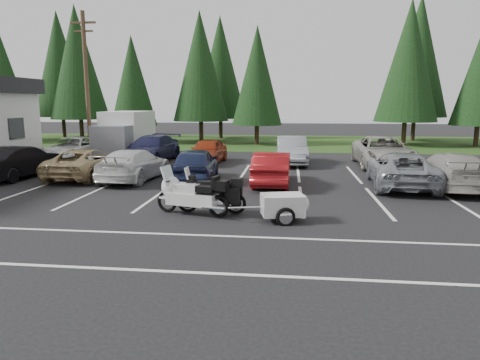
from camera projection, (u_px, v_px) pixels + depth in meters
name	position (u px, v px, depth m)	size (l,w,h in m)	color
ground	(209.00, 204.00, 14.79)	(120.00, 120.00, 0.00)	black
grass_strip	(259.00, 142.00, 38.25)	(80.00, 16.00, 0.01)	#1F3B12
lake_water	(298.00, 125.00, 68.10)	(70.00, 50.00, 0.02)	slate
utility_pole	(87.00, 83.00, 26.82)	(1.60, 0.26, 9.00)	#473321
box_truck	(123.00, 134.00, 27.66)	(2.40, 5.60, 2.90)	silver
stall_markings	(218.00, 192.00, 16.75)	(32.00, 16.00, 0.01)	silver
conifer_1	(4.00, 80.00, 37.04)	(3.96, 3.96, 9.22)	#332316
conifer_2	(77.00, 62.00, 37.65)	(5.10, 5.10, 11.89)	#332316
conifer_3	(133.00, 81.00, 35.96)	(3.87, 3.87, 9.02)	#332316
conifer_4	(200.00, 66.00, 36.58)	(4.80, 4.80, 11.17)	#332316
conifer_5	(257.00, 76.00, 34.90)	(4.14, 4.14, 9.63)	#332316
conifer_6	(409.00, 61.00, 33.84)	(4.93, 4.93, 11.48)	#332316
conifer_back_a	(59.00, 64.00, 42.16)	(5.28, 5.28, 12.30)	#332316
conifer_back_b	(220.00, 68.00, 40.92)	(4.97, 4.97, 11.58)	#332316
conifer_back_c	(418.00, 57.00, 38.07)	(5.50, 5.50, 12.81)	#332316
car_near_1	(20.00, 162.00, 19.91)	(1.59, 4.57, 1.50)	black
car_near_2	(86.00, 163.00, 19.95)	(2.25, 4.88, 1.36)	tan
car_near_3	(134.00, 165.00, 19.37)	(1.97, 4.84, 1.40)	silver
car_near_4	(196.00, 164.00, 19.00)	(1.80, 4.47, 1.52)	#1A2242
car_near_5	(272.00, 168.00, 18.29)	(1.50, 4.29, 1.41)	maroon
car_near_6	(401.00, 170.00, 17.74)	(2.41, 5.23, 1.45)	gray
car_near_7	(451.00, 171.00, 17.39)	(2.08, 5.13, 1.49)	#9F9A92
car_far_0	(73.00, 149.00, 25.44)	(2.41, 5.23, 1.45)	silver
car_far_1	(151.00, 149.00, 25.34)	(2.17, 5.33, 1.55)	#17183A
car_far_2	(208.00, 151.00, 24.70)	(1.69, 4.21, 1.43)	maroon
car_far_3	(292.00, 150.00, 24.48)	(1.64, 4.70, 1.55)	gray
car_far_4	(383.00, 152.00, 23.37)	(2.74, 5.93, 1.65)	#9D9890
touring_motorcycle	(192.00, 191.00, 13.28)	(2.77, 0.85, 1.53)	silver
cargo_trailer	(282.00, 208.00, 12.62)	(1.78, 1.00, 0.82)	silver
adventure_motorcycle	(211.00, 190.00, 13.47)	(2.46, 0.85, 1.49)	black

